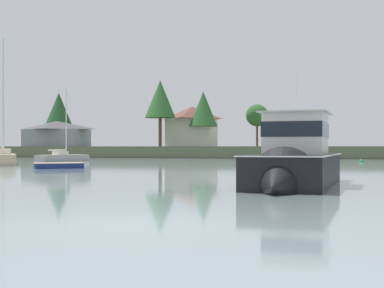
% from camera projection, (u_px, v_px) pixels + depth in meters
% --- Properties ---
extents(ground_plane, '(487.84, 487.84, 0.00)m').
position_uv_depth(ground_plane, '(129.00, 225.00, 12.04)').
color(ground_plane, gray).
extents(far_shore_bank, '(219.53, 57.72, 1.85)m').
position_uv_depth(far_shore_bank, '(318.00, 151.00, 107.23)').
color(far_shore_bank, '#4C563D').
rests_on(far_shore_bank, ground).
extents(cruiser_yellow, '(6.65, 5.74, 3.90)m').
position_uv_depth(cruiser_yellow, '(315.00, 157.00, 70.44)').
color(cruiser_yellow, gold).
rests_on(cruiser_yellow, ground).
extents(dinghy_teal, '(4.11, 2.18, 0.65)m').
position_uv_depth(dinghy_teal, '(278.00, 164.00, 51.10)').
color(dinghy_teal, '#196B70').
rests_on(dinghy_teal, ground).
extents(sailboat_grey, '(4.39, 7.21, 9.39)m').
position_uv_depth(sailboat_grey, '(63.00, 159.00, 67.23)').
color(sailboat_grey, gray).
rests_on(sailboat_grey, ground).
extents(sailboat_sand, '(6.76, 8.90, 13.19)m').
position_uv_depth(sailboat_sand, '(3.00, 162.00, 53.14)').
color(sailboat_sand, tan).
rests_on(sailboat_sand, ground).
extents(cruiser_black, '(3.89, 11.06, 6.09)m').
position_uv_depth(cruiser_black, '(293.00, 170.00, 23.68)').
color(cruiser_black, black).
rests_on(cruiser_black, ground).
extents(dinghy_navy, '(4.12, 3.73, 0.63)m').
position_uv_depth(dinghy_navy, '(59.00, 166.00, 44.13)').
color(dinghy_navy, navy).
rests_on(dinghy_navy, ground).
extents(mooring_buoy_green, '(0.45, 0.45, 0.50)m').
position_uv_depth(mooring_buoy_green, '(361.00, 161.00, 63.51)').
color(mooring_buoy_green, '#1E8C47').
rests_on(mooring_buoy_green, ground).
extents(shore_tree_inland_a, '(4.50, 4.50, 8.57)m').
position_uv_depth(shore_tree_inland_a, '(257.00, 116.00, 110.81)').
color(shore_tree_inland_a, brown).
rests_on(shore_tree_inland_a, far_shore_bank).
extents(shore_tree_inland_b, '(5.61, 5.61, 12.12)m').
position_uv_depth(shore_tree_inland_b, '(160.00, 99.00, 99.99)').
color(shore_tree_inland_b, brown).
rests_on(shore_tree_inland_b, far_shore_bank).
extents(shore_tree_left_mid, '(6.19, 6.19, 11.90)m').
position_uv_depth(shore_tree_left_mid, '(59.00, 110.00, 120.60)').
color(shore_tree_left_mid, brown).
rests_on(shore_tree_left_mid, far_shore_bank).
extents(shore_tree_center, '(5.30, 5.30, 10.20)m').
position_uv_depth(shore_tree_center, '(203.00, 109.00, 101.25)').
color(shore_tree_center, brown).
rests_on(shore_tree_center, far_shore_bank).
extents(cottage_hillside, '(12.62, 8.61, 5.28)m').
position_uv_depth(cottage_hillside, '(57.00, 133.00, 113.20)').
color(cottage_hillside, gray).
rests_on(cottage_hillside, far_shore_bank).
extents(cottage_eastern, '(8.54, 10.65, 7.81)m').
position_uv_depth(cottage_eastern, '(192.00, 126.00, 106.21)').
color(cottage_eastern, silver).
rests_on(cottage_eastern, far_shore_bank).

